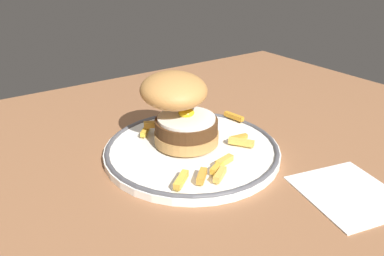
{
  "coord_description": "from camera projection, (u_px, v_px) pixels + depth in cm",
  "views": [
    {
      "loc": [
        -24.16,
        -38.35,
        29.59
      ],
      "look_at": [
        5.47,
        4.96,
        4.6
      ],
      "focal_mm": 34.42,
      "sensor_mm": 36.0,
      "label": 1
    }
  ],
  "objects": [
    {
      "name": "dinner_plate",
      "position": [
        192.0,
        149.0,
        0.6
      ],
      "size": [
        28.33,
        28.33,
        1.6
      ],
      "color": "white",
      "rests_on": "ground_plane"
    },
    {
      "name": "ground_plane",
      "position": [
        180.0,
        189.0,
        0.54
      ],
      "size": [
        129.3,
        98.54,
        4.0
      ],
      "primitive_type": "cube",
      "color": "#8E5D3C"
    },
    {
      "name": "burger",
      "position": [
        180.0,
        108.0,
        0.59
      ],
      "size": [
        13.52,
        14.2,
        11.65
      ],
      "color": "#B48044",
      "rests_on": "dinner_plate"
    },
    {
      "name": "fries_pile",
      "position": [
        203.0,
        148.0,
        0.57
      ],
      "size": [
        22.35,
        21.41,
        1.98
      ],
      "color": "gold",
      "rests_on": "dinner_plate"
    },
    {
      "name": "napkin",
      "position": [
        349.0,
        193.0,
        0.5
      ],
      "size": [
        14.84,
        15.46,
        0.4
      ],
      "primitive_type": "cube",
      "rotation": [
        0.0,
        0.0,
        -0.23
      ],
      "color": "white",
      "rests_on": "ground_plane"
    }
  ]
}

